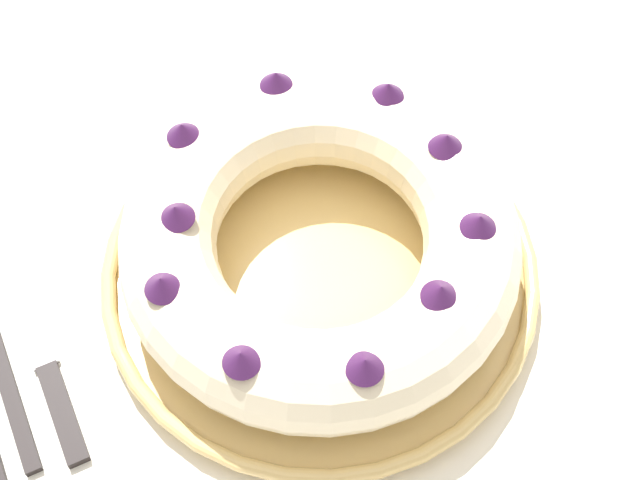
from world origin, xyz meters
TOP-DOWN VIEW (x-y plane):
  - dining_table at (0.00, 0.00)m, footprint 1.18×1.30m
  - serving_dish at (0.01, -0.01)m, footprint 0.35×0.35m
  - bundt_cake at (0.01, -0.01)m, footprint 0.30×0.30m
  - cake_knife at (-0.21, -0.00)m, footprint 0.02×0.18m

SIDE VIEW (x-z plane):
  - dining_table at x=0.00m, z-range 0.30..1.06m
  - cake_knife at x=-0.21m, z-range 0.76..0.77m
  - serving_dish at x=0.01m, z-range 0.76..0.79m
  - bundt_cake at x=0.01m, z-range 0.78..0.87m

